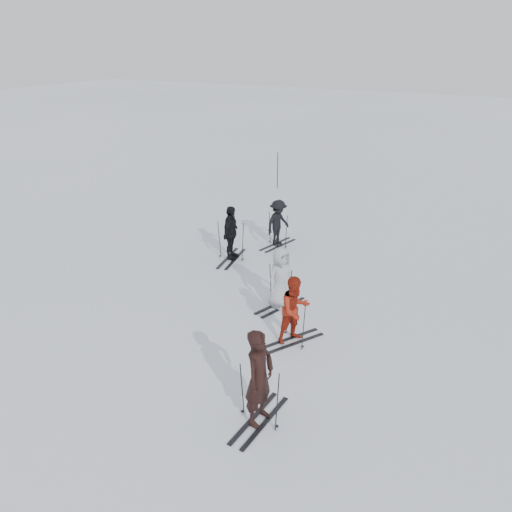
{
  "coord_description": "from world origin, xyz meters",
  "views": [
    {
      "loc": [
        6.06,
        -10.5,
        6.71
      ],
      "look_at": [
        0.0,
        1.0,
        1.0
      ],
      "focal_mm": 35.0,
      "sensor_mm": 36.0,
      "label": 1
    }
  ],
  "objects_px": {
    "skier_near_dark": "(259,379)",
    "skier_red": "(295,311)",
    "skier_grey": "(280,278)",
    "piste_marker": "(278,171)",
    "skier_uphill_left": "(231,234)",
    "skier_uphill_far": "(278,223)"
  },
  "relations": [
    {
      "from": "skier_near_dark",
      "to": "skier_red",
      "type": "distance_m",
      "value": 2.87
    },
    {
      "from": "skier_red",
      "to": "skier_grey",
      "type": "distance_m",
      "value": 1.71
    },
    {
      "from": "skier_red",
      "to": "skier_grey",
      "type": "xyz_separation_m",
      "value": [
        -1.02,
        1.37,
        0.01
      ]
    },
    {
      "from": "skier_grey",
      "to": "piste_marker",
      "type": "distance_m",
      "value": 11.63
    },
    {
      "from": "skier_near_dark",
      "to": "skier_red",
      "type": "relative_size",
      "value": 1.17
    },
    {
      "from": "skier_near_dark",
      "to": "skier_uphill_left",
      "type": "relative_size",
      "value": 1.09
    },
    {
      "from": "skier_grey",
      "to": "skier_uphill_left",
      "type": "relative_size",
      "value": 0.94
    },
    {
      "from": "skier_uphill_left",
      "to": "skier_near_dark",
      "type": "bearing_deg",
      "value": -154.97
    },
    {
      "from": "skier_grey",
      "to": "skier_uphill_far",
      "type": "height_order",
      "value": "skier_grey"
    },
    {
      "from": "skier_red",
      "to": "skier_uphill_left",
      "type": "relative_size",
      "value": 0.93
    },
    {
      "from": "skier_grey",
      "to": "piste_marker",
      "type": "relative_size",
      "value": 0.98
    },
    {
      "from": "skier_red",
      "to": "skier_uphill_far",
      "type": "bearing_deg",
      "value": 60.2
    },
    {
      "from": "skier_red",
      "to": "skier_grey",
      "type": "relative_size",
      "value": 0.99
    },
    {
      "from": "skier_near_dark",
      "to": "skier_uphill_left",
      "type": "bearing_deg",
      "value": 38.24
    },
    {
      "from": "skier_grey",
      "to": "piste_marker",
      "type": "height_order",
      "value": "piste_marker"
    },
    {
      "from": "skier_red",
      "to": "skier_uphill_far",
      "type": "distance_m",
      "value": 6.05
    },
    {
      "from": "skier_grey",
      "to": "skier_near_dark",
      "type": "bearing_deg",
      "value": -139.83
    },
    {
      "from": "skier_grey",
      "to": "skier_uphill_left",
      "type": "xyz_separation_m",
      "value": [
        -2.77,
        2.11,
        0.05
      ]
    },
    {
      "from": "piste_marker",
      "to": "skier_near_dark",
      "type": "bearing_deg",
      "value": -65.64
    },
    {
      "from": "skier_near_dark",
      "to": "piste_marker",
      "type": "bearing_deg",
      "value": 28.19
    },
    {
      "from": "skier_red",
      "to": "piste_marker",
      "type": "distance_m",
      "value": 13.32
    },
    {
      "from": "skier_grey",
      "to": "skier_uphill_left",
      "type": "height_order",
      "value": "skier_uphill_left"
    }
  ]
}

